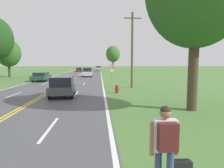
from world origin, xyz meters
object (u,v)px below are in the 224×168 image
fire_hydrant (117,89)px  car_champagne_sedan_receding (99,68)px  hitchhiker_person (165,141)px  car_maroon_sedan_mid_far (79,69)px  traffic_sign (112,69)px  car_dark_green_sedan_approaching (41,76)px  car_silver_van_mid_near (87,72)px  tree_far_back (113,54)px  tree_mid_treeline (8,53)px  car_dark_grey_hatchback_nearest (63,86)px

fire_hydrant → car_champagne_sedan_receding: size_ratio=0.17×
hitchhiker_person → car_maroon_sedan_mid_far: hitchhiker_person is taller
traffic_sign → car_dark_green_sedan_approaching: traffic_sign is taller
traffic_sign → car_silver_van_mid_near: bearing=109.9°
hitchhiker_person → car_champagne_sedan_receding: size_ratio=0.39×
tree_far_back → car_silver_van_mid_near: tree_far_back is taller
traffic_sign → tree_far_back: tree_far_back is taller
tree_mid_treeline → car_champagne_sedan_receding: 43.29m
tree_far_back → car_silver_van_mid_near: 24.45m
hitchhiker_person → tree_mid_treeline: 40.59m
tree_far_back → car_maroon_sedan_mid_far: bearing=165.7°
fire_hydrant → traffic_sign: (0.21, 10.75, 1.49)m
car_silver_van_mid_near → tree_far_back: bearing=163.0°
car_dark_green_sedan_approaching → car_maroon_sedan_mid_far: (2.00, 35.05, -0.00)m
car_maroon_sedan_mid_far → car_champagne_sedan_receding: 15.49m
fire_hydrant → tree_far_back: (2.73, 45.05, 5.15)m
traffic_sign → tree_mid_treeline: 22.44m
traffic_sign → car_maroon_sedan_mid_far: size_ratio=0.52×
car_dark_green_sedan_approaching → fire_hydrant: bearing=-142.5°
car_champagne_sedan_receding → car_dark_grey_hatchback_nearest: bearing=0.1°
car_champagne_sedan_receding → hitchhiker_person: bearing=3.6°
fire_hydrant → car_silver_van_mid_near: bearing=100.0°
fire_hydrant → tree_far_back: 45.43m
car_maroon_sedan_mid_far → fire_hydrant: bearing=-172.9°
car_dark_grey_hatchback_nearest → car_dark_green_sedan_approaching: car_dark_grey_hatchback_nearest is taller
hitchhiker_person → tree_mid_treeline: tree_mid_treeline is taller
fire_hydrant → car_silver_van_mid_near: 22.30m
traffic_sign → tree_far_back: bearing=85.8°
tree_far_back → tree_mid_treeline: bearing=-133.5°
traffic_sign → car_champagne_sedan_receding: bearing=92.3°
traffic_sign → tree_far_back: 34.59m
tree_mid_treeline → car_dark_grey_hatchback_nearest: tree_mid_treeline is taller
tree_far_back → car_champagne_sedan_receding: (-4.55, 16.92, -4.70)m
traffic_sign → car_silver_van_mid_near: (-4.07, 11.21, -0.94)m
car_silver_van_mid_near → fire_hydrant: bearing=8.9°
tree_far_back → car_dark_green_sedan_approaching: size_ratio=1.70×
car_dark_grey_hatchback_nearest → car_dark_green_sedan_approaching: (-5.69, 14.36, -0.14)m
car_maroon_sedan_mid_far → car_silver_van_mid_near: bearing=-173.2°
tree_far_back → car_silver_van_mid_near: (-6.58, -23.09, -4.61)m
car_dark_grey_hatchback_nearest → hitchhiker_person: bearing=16.3°
car_maroon_sedan_mid_far → hitchhiker_person: bearing=-175.2°
hitchhiker_person → car_maroon_sedan_mid_far: size_ratio=0.37×
car_champagne_sedan_receding → tree_far_back: bearing=17.5°
traffic_sign → car_silver_van_mid_near: traffic_sign is taller
fire_hydrant → tree_far_back: bearing=86.5°
fire_hydrant → tree_mid_treeline: bearing=130.1°
hitchhiker_person → tree_mid_treeline: bearing=28.3°
car_dark_green_sedan_approaching → car_maroon_sedan_mid_far: size_ratio=1.01×
tree_mid_treeline → car_dark_grey_hatchback_nearest: bearing=-58.9°
car_dark_grey_hatchback_nearest → car_maroon_sedan_mid_far: size_ratio=0.77×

